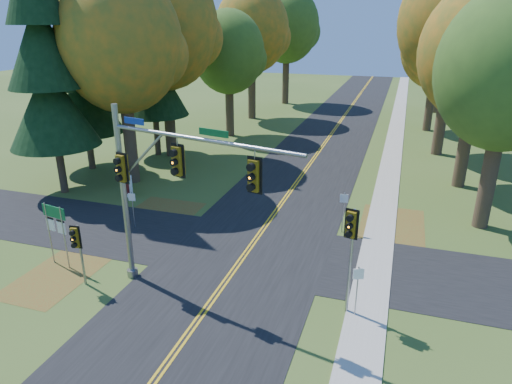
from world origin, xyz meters
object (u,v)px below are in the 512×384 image
(traffic_mast, at_px, (159,180))
(east_signal_pole, at_px, (351,236))
(info_kiosk, at_px, (126,185))
(route_sign_cluster, at_px, (55,223))

(traffic_mast, distance_m, east_signal_pole, 7.69)
(info_kiosk, bearing_deg, traffic_mast, -26.01)
(traffic_mast, relative_size, route_sign_cluster, 2.73)
(route_sign_cluster, bearing_deg, traffic_mast, 7.00)
(east_signal_pole, bearing_deg, traffic_mast, -162.24)
(traffic_mast, relative_size, info_kiosk, 5.29)
(traffic_mast, height_order, east_signal_pole, traffic_mast)
(east_signal_pole, height_order, info_kiosk, east_signal_pole)
(traffic_mast, xyz_separation_m, route_sign_cluster, (-5.81, 0.36, -2.85))
(traffic_mast, distance_m, info_kiosk, 12.65)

